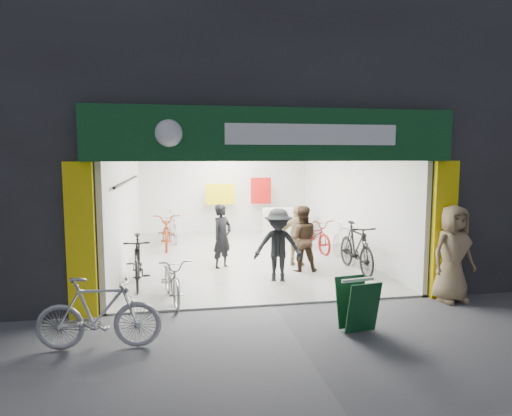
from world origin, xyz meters
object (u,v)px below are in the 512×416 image
object	(u,v)px
bike_right_front	(356,248)
sandwich_board	(357,303)
pedestrian_near	(453,254)
bike_left_front	(172,279)
parked_bike	(99,313)

from	to	relation	value
bike_right_front	sandwich_board	size ratio (longest dim) A/B	2.41
bike_right_front	sandwich_board	world-z (taller)	bike_right_front
pedestrian_near	bike_right_front	bearing A→B (deg)	102.80
bike_left_front	parked_bike	size ratio (longest dim) A/B	0.96
bike_left_front	bike_right_front	distance (m)	4.40
bike_right_front	sandwich_board	distance (m)	3.64
bike_left_front	pedestrian_near	distance (m)	5.20
parked_bike	pedestrian_near	bearing A→B (deg)	-75.95
parked_bike	sandwich_board	bearing A→B (deg)	-86.18
bike_right_front	sandwich_board	xyz separation A→B (m)	(-1.37, -3.37, -0.14)
pedestrian_near	sandwich_board	world-z (taller)	pedestrian_near
sandwich_board	pedestrian_near	bearing A→B (deg)	16.63
bike_right_front	pedestrian_near	xyz separation A→B (m)	(0.93, -2.29, 0.31)
parked_bike	sandwich_board	size ratio (longest dim) A/B	2.13
bike_left_front	pedestrian_near	xyz separation A→B (m)	(5.10, -0.90, 0.47)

